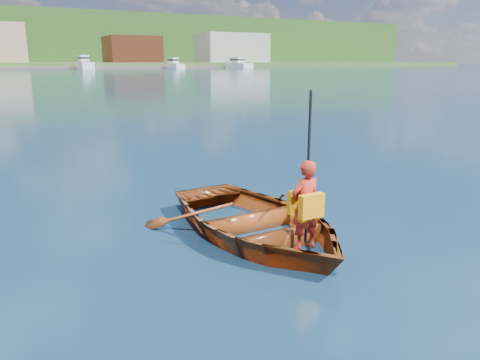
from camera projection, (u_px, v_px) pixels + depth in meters
ground at (195, 231)px, 6.87m from camera, size 600.00×600.00×0.00m
rowboat at (256, 222)px, 6.64m from camera, size 2.71×3.67×0.73m
child_paddler at (305, 205)px, 5.85m from camera, size 0.43×0.36×1.99m
marina_yachts at (28, 65)px, 133.10m from camera, size 141.84×13.94×4.43m
hillside_trees at (2, 26)px, 207.61m from camera, size 276.29×84.14×25.60m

